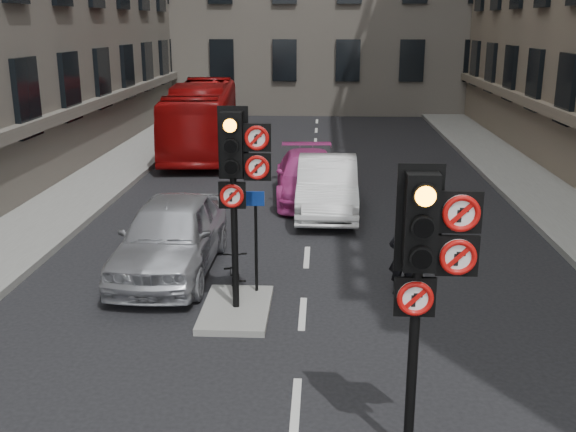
# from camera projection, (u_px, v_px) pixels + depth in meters

# --- Properties ---
(pavement_left) EXTENTS (3.00, 50.00, 0.16)m
(pavement_left) POSITION_uv_depth(u_px,v_px,m) (58.00, 203.00, 19.14)
(pavement_left) COLOR gray
(pavement_left) RESTS_ON ground
(pavement_right) EXTENTS (3.00, 50.00, 0.16)m
(pavement_right) POSITION_uv_depth(u_px,v_px,m) (573.00, 210.00, 18.43)
(pavement_right) COLOR gray
(pavement_right) RESTS_ON ground
(centre_island) EXTENTS (1.20, 2.00, 0.12)m
(centre_island) POSITION_uv_depth(u_px,v_px,m) (236.00, 309.00, 12.14)
(centre_island) COLOR gray
(centre_island) RESTS_ON ground
(signal_near) EXTENTS (0.91, 0.40, 3.58)m
(signal_near) POSITION_uv_depth(u_px,v_px,m) (427.00, 254.00, 7.46)
(signal_near) COLOR black
(signal_near) RESTS_ON ground
(signal_far) EXTENTS (0.91, 0.40, 3.58)m
(signal_far) POSITION_uv_depth(u_px,v_px,m) (238.00, 166.00, 11.39)
(signal_far) COLOR black
(signal_far) RESTS_ON centre_island
(car_silver) EXTENTS (1.94, 4.66, 1.58)m
(car_silver) POSITION_uv_depth(u_px,v_px,m) (171.00, 235.00, 13.93)
(car_silver) COLOR #B6B8BF
(car_silver) RESTS_ON ground
(car_white) EXTENTS (1.61, 4.55, 1.50)m
(car_white) POSITION_uv_depth(u_px,v_px,m) (327.00, 186.00, 18.31)
(car_white) COLOR white
(car_white) RESTS_ON ground
(car_pink) EXTENTS (2.14, 4.73, 1.34)m
(car_pink) POSITION_uv_depth(u_px,v_px,m) (309.00, 176.00, 19.73)
(car_pink) COLOR #C93B91
(car_pink) RESTS_ON ground
(bus_red) EXTENTS (3.07, 9.86, 2.70)m
(bus_red) POSITION_uv_depth(u_px,v_px,m) (202.00, 118.00, 26.75)
(bus_red) COLOR maroon
(bus_red) RESTS_ON ground
(motorcycle) EXTENTS (0.69, 1.63, 0.95)m
(motorcycle) POSITION_uv_depth(u_px,v_px,m) (235.00, 268.00, 12.99)
(motorcycle) COLOR black
(motorcycle) RESTS_ON ground
(motorcyclist) EXTENTS (0.60, 0.44, 1.52)m
(motorcyclist) POSITION_uv_depth(u_px,v_px,m) (403.00, 257.00, 12.75)
(motorcyclist) COLOR black
(motorcyclist) RESTS_ON ground
(info_sign) EXTENTS (0.34, 0.10, 1.96)m
(info_sign) POSITION_uv_depth(u_px,v_px,m) (256.00, 227.00, 12.46)
(info_sign) COLOR black
(info_sign) RESTS_ON centre_island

